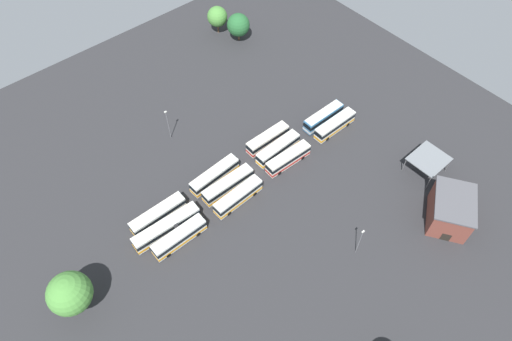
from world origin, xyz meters
name	(u,v)px	position (x,y,z in m)	size (l,w,h in m)	color
ground_plane	(253,172)	(0.00, 0.00, 0.00)	(123.16, 123.16, 0.00)	#28282B
bus_row0_slot1	(323,117)	(-22.00, -0.38, 1.83)	(10.95, 2.57, 3.45)	teal
bus_row0_slot2	(335,125)	(-22.21, 3.11, 1.83)	(11.16, 2.58, 3.45)	silver
bus_row1_slot0	(268,139)	(-7.59, -3.80, 1.83)	(10.86, 2.60, 3.45)	silver
bus_row1_slot1	(278,149)	(-7.42, -0.18, 1.83)	(11.28, 2.81, 3.45)	silver
bus_row1_slot2	(288,159)	(-7.25, 3.31, 1.83)	(11.05, 2.90, 3.45)	silver
bus_row2_slot0	(215,175)	(7.72, -3.49, 1.83)	(11.90, 3.14, 3.45)	silver
bus_row2_slot1	(228,185)	(7.10, 0.25, 1.83)	(11.90, 2.63, 3.45)	silver
bus_row2_slot2	(238,197)	(7.35, 3.94, 1.83)	(11.47, 2.89, 3.45)	silver
bus_row3_slot0	(158,215)	(22.22, -3.07, 1.83)	(11.92, 2.61, 3.45)	silver
bus_row3_slot1	(167,227)	(22.49, 0.42, 1.83)	(14.25, 3.23, 3.45)	silver
bus_row3_slot2	(179,237)	(21.91, 3.83, 1.83)	(11.36, 2.58, 3.45)	silver
depot_building	(450,210)	(-21.65, 34.48, 3.43)	(12.96, 12.20, 6.83)	brown
maintenance_shelter	(429,159)	(-28.45, 24.09, 4.05)	(7.74, 7.02, 4.28)	slate
lamp_post_by_building	(360,241)	(-2.46, 27.61, 4.41)	(0.56, 0.28, 7.99)	slate
lamp_post_near_entrance	(168,124)	(7.98, -19.92, 4.65)	(0.56, 0.28, 8.46)	slate
tree_south_edge	(238,25)	(-26.81, -37.60, 4.89)	(6.18, 6.18, 7.99)	brown
tree_northeast	(70,293)	(42.87, 3.12, 6.40)	(7.57, 7.57, 10.19)	brown
tree_west_edge	(217,17)	(-24.64, -44.08, 5.10)	(5.54, 5.54, 7.89)	brown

